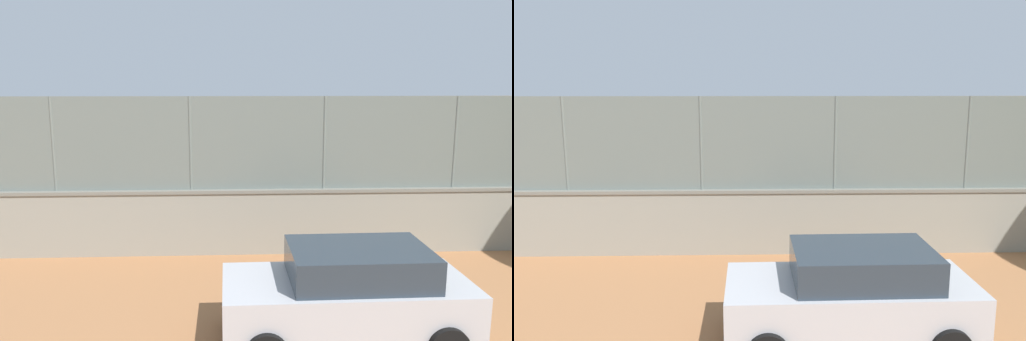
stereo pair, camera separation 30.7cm
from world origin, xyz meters
TOP-DOWN VIEW (x-y plane):
  - ground_plane at (0.00, 0.00)m, footprint 260.00×260.00m
  - perimeter_wall at (2.34, 13.21)m, footprint 29.15×1.11m
  - fence_panel_on_wall at (2.34, 13.21)m, footprint 28.63×0.79m
  - player_foreground_swinging at (-0.87, 7.92)m, footprint 1.21×0.70m
  - player_crossing_court at (-4.29, 6.22)m, footprint 0.71×1.23m
  - sports_ball at (-1.90, 9.10)m, footprint 0.08×0.08m
  - courtside_bench at (5.11, 11.12)m, footprint 1.61×0.42m
  - parked_car_silver at (-1.97, 17.57)m, footprint 3.92×1.92m

SIDE VIEW (x-z plane):
  - ground_plane at x=0.00m, z-range 0.00..0.00m
  - sports_ball at x=-1.90m, z-range 0.00..0.08m
  - courtside_bench at x=5.11m, z-range 0.03..0.90m
  - perimeter_wall at x=2.34m, z-range 0.01..1.60m
  - parked_car_silver at x=-1.97m, z-range 0.03..1.60m
  - player_foreground_swinging at x=-0.87m, z-range 0.12..1.59m
  - player_crossing_court at x=-4.29m, z-range 0.14..1.70m
  - fence_panel_on_wall at x=2.34m, z-range 1.60..3.81m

